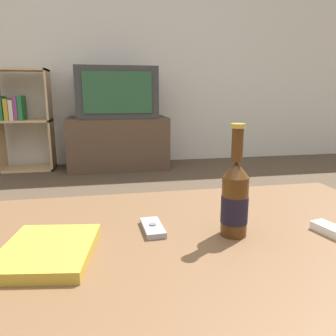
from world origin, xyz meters
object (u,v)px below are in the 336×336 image
object	(u,v)px
bookshelf	(21,117)
cell_phone	(153,228)
tv_stand	(118,143)
television	(117,93)
table_book	(48,251)
beer_bottle	(235,198)

from	to	relation	value
bookshelf	cell_phone	xyz separation A→B (m)	(0.91, -2.75, -0.10)
tv_stand	television	xyz separation A→B (m)	(-0.00, -0.00, 0.51)
table_book	cell_phone	bearing A→B (deg)	29.88
cell_phone	table_book	xyz separation A→B (m)	(-0.23, -0.09, 0.00)
television	beer_bottle	size ratio (longest dim) A/B	2.93
bookshelf	cell_phone	world-z (taller)	bookshelf
television	tv_stand	bearing A→B (deg)	90.00
tv_stand	cell_phone	world-z (taller)	tv_stand
television	bookshelf	distance (m)	0.98
tv_stand	table_book	xyz separation A→B (m)	(-0.27, -2.73, 0.18)
beer_bottle	television	bearing A→B (deg)	93.14
beer_bottle	table_book	xyz separation A→B (m)	(-0.42, -0.03, -0.08)
tv_stand	bookshelf	distance (m)	0.99
television	cell_phone	distance (m)	2.66
television	beer_bottle	bearing A→B (deg)	-86.86
beer_bottle	cell_phone	size ratio (longest dim) A/B	2.33
cell_phone	television	bearing A→B (deg)	86.85
television	table_book	distance (m)	2.76
beer_bottle	table_book	world-z (taller)	beer_bottle
beer_bottle	cell_phone	distance (m)	0.21
television	bookshelf	bearing A→B (deg)	173.49
beer_bottle	table_book	size ratio (longest dim) A/B	1.08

